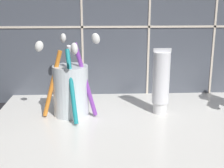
# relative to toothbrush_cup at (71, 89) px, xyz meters

# --- Properties ---
(sink_counter) EXTENTS (0.67, 0.40, 0.02)m
(sink_counter) POSITION_rel_toothbrush_cup_xyz_m (0.17, -0.05, -0.07)
(sink_counter) COLOR silver
(sink_counter) RESTS_ON ground
(tile_wall_backsplash) EXTENTS (0.77, 0.02, 0.51)m
(tile_wall_backsplash) POSITION_rel_toothbrush_cup_xyz_m (0.17, 0.15, 0.18)
(tile_wall_backsplash) COLOR #4C515B
(tile_wall_backsplash) RESTS_ON ground
(toothbrush_cup) EXTENTS (0.14, 0.16, 0.18)m
(toothbrush_cup) POSITION_rel_toothbrush_cup_xyz_m (0.00, 0.00, 0.00)
(toothbrush_cup) COLOR silver
(toothbrush_cup) RESTS_ON sink_counter
(toothpaste_tube) EXTENTS (0.04, 0.04, 0.14)m
(toothpaste_tube) POSITION_rel_toothbrush_cup_xyz_m (0.19, 0.00, 0.01)
(toothpaste_tube) COLOR white
(toothpaste_tube) RESTS_ON sink_counter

